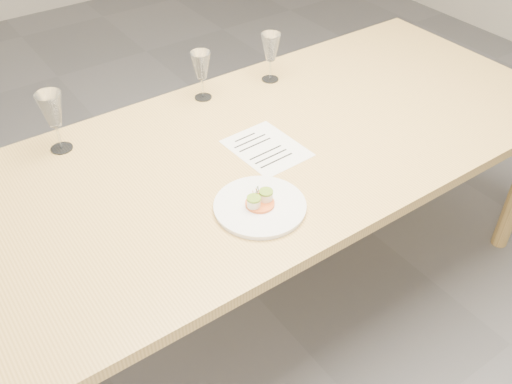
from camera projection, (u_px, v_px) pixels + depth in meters
ground at (255, 294)px, 2.40m from camera, size 7.00×7.00×0.00m
dining_table at (255, 165)px, 1.97m from camera, size 2.40×1.00×0.75m
dinner_plate at (260, 206)px, 1.68m from camera, size 0.28×0.28×0.07m
recipe_sheet at (266, 148)px, 1.92m from camera, size 0.22×0.28×0.00m
wine_glass_0 at (52, 111)px, 1.83m from camera, size 0.08×0.08×0.21m
wine_glass_1 at (201, 67)px, 2.10m from camera, size 0.08×0.08×0.19m
wine_glass_2 at (271, 48)px, 2.21m from camera, size 0.08×0.08×0.19m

